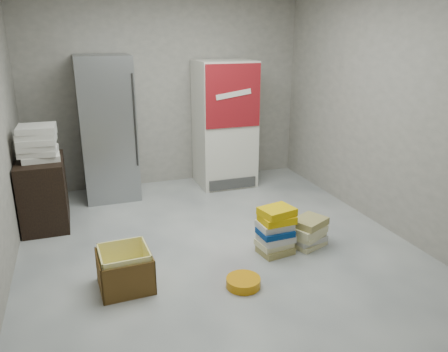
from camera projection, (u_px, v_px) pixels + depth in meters
ground at (223, 255)px, 4.47m from camera, size 5.00×5.00×0.00m
room_shell at (223, 76)px, 3.91m from camera, size 4.04×5.04×2.82m
steel_fridge at (108, 128)px, 5.81m from camera, size 0.70×0.72×1.90m
coke_cooler at (225, 124)px, 6.33m from camera, size 0.80×0.73×1.80m
wood_shelf at (44, 192)px, 5.07m from camera, size 0.50×0.80×0.80m
supply_box_stack at (38, 143)px, 4.88m from camera, size 0.44×0.43×0.39m
phonebook_stack_main at (276, 231)px, 4.45m from camera, size 0.39×0.34×0.49m
phonebook_stack_side at (308, 232)px, 4.63m from camera, size 0.45×0.40×0.31m
cardboard_box at (125, 272)px, 3.87m from camera, size 0.48×0.48×0.37m
bucket_lid at (243, 282)px, 3.91m from camera, size 0.39×0.39×0.08m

